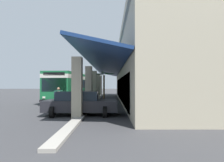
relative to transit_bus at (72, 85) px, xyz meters
The scene contains 7 objects.
ground 7.04m from the transit_bus, 94.33° to the left, with size 120.00×120.00×0.00m, color #38383A.
curb_strip 3.38m from the transit_bus, 77.53° to the left, with size 32.51×0.50×0.12m, color #9E998E.
plaza_building 12.53m from the transit_bus, 87.15° to the left, with size 27.39×17.20×6.83m.
transit_bus is the anchor object (origin of this frame).
parked_sedan_charcoal 10.81m from the transit_bus, 14.21° to the left, with size 2.49×4.43×1.47m.
pedestrian 7.95m from the transit_bus, ahead, with size 0.51×0.54×1.67m.
potted_palm 5.80m from the transit_bus, 42.53° to the left, with size 2.05×1.80×3.08m.
Camera 1 is at (22.59, 5.80, 1.89)m, focal length 30.28 mm.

